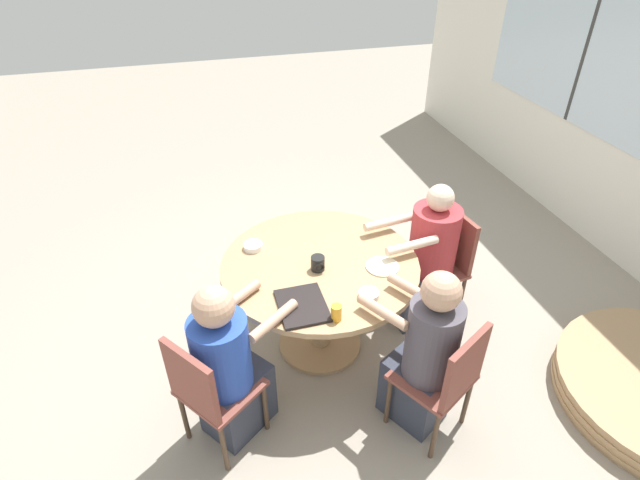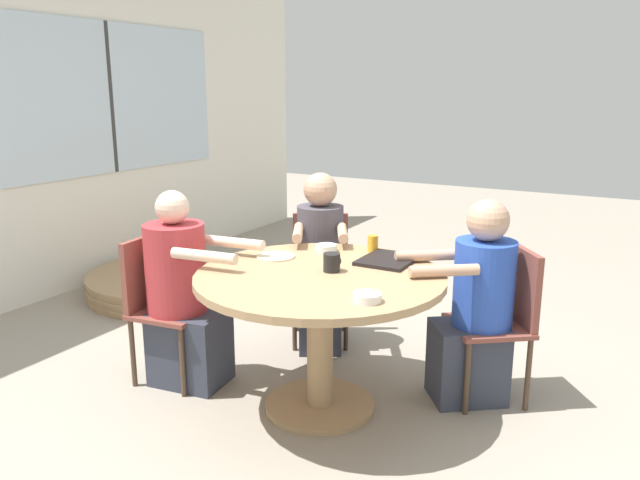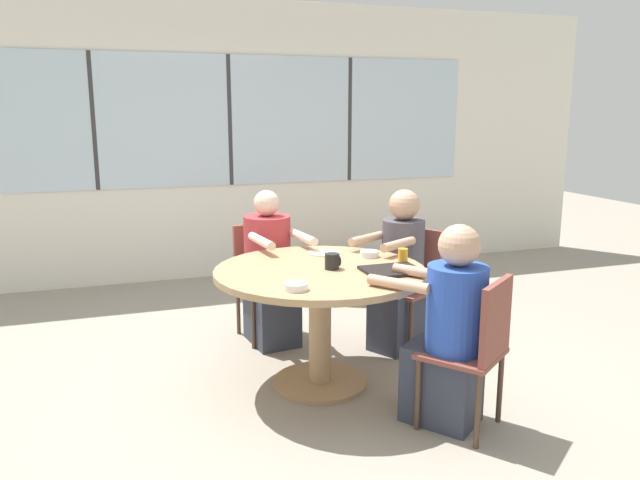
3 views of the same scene
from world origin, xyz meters
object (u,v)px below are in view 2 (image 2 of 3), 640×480
person_woman_green_shirt (183,300)px  juice_glass (373,244)px  person_man_blue_shirt (476,312)px  bowl_white_shallow (367,297)px  chair_for_man_blue_shirt (505,311)px  bowl_cereal (326,248)px  person_man_teal_shirt (320,269)px  chair_for_woman_green_shirt (159,296)px  folded_table_stack (173,282)px  coffee_mug (332,262)px  chair_for_man_teal_shirt (320,265)px

person_woman_green_shirt → juice_glass: size_ratio=11.54×
person_man_blue_shirt → bowl_white_shallow: (-0.79, 0.29, 0.27)m
chair_for_man_blue_shirt → bowl_cereal: chair_for_man_blue_shirt is taller
chair_for_man_blue_shirt → person_man_teal_shirt: 1.25m
person_man_blue_shirt → bowl_cereal: 0.92m
bowl_white_shallow → person_woman_green_shirt: bearing=82.4°
juice_glass → bowl_cereal: juice_glass is taller
bowl_white_shallow → bowl_cereal: 0.90m
person_man_blue_shirt → chair_for_woman_green_shirt: bearing=74.0°
person_man_teal_shirt → bowl_white_shallow: (-1.03, -0.82, 0.25)m
person_man_teal_shirt → bowl_cereal: size_ratio=9.52×
folded_table_stack → person_man_teal_shirt: bearing=-102.1°
person_man_blue_shirt → juice_glass: person_man_blue_shirt is taller
person_woman_green_shirt → person_man_teal_shirt: bearing=146.2°
bowl_white_shallow → bowl_cereal: (0.68, 0.59, 0.00)m
person_man_blue_shirt → bowl_white_shallow: 0.88m
person_man_blue_shirt → bowl_white_shallow: bearing=123.0°
chair_for_man_blue_shirt → juice_glass: juice_glass is taller
person_woman_green_shirt → folded_table_stack: size_ratio=0.81×
chair_for_woman_green_shirt → person_man_blue_shirt: (0.64, -1.71, -0.00)m
person_woman_green_shirt → folded_table_stack: 1.76m
chair_for_woman_green_shirt → person_man_teal_shirt: bearing=138.6°
person_man_blue_shirt → folded_table_stack: size_ratio=0.81×
chair_for_man_blue_shirt → person_woman_green_shirt: person_woman_green_shirt is taller
person_man_blue_shirt → juice_glass: bearing=51.2°
chair_for_woman_green_shirt → juice_glass: size_ratio=8.65×
juice_glass → folded_table_stack: (0.57, 2.11, -0.72)m
coffee_mug → juice_glass: (0.47, -0.02, 0.00)m
coffee_mug → bowl_white_shallow: bearing=-133.2°
coffee_mug → bowl_cereal: (0.34, 0.22, -0.03)m
chair_for_woman_green_shirt → bowl_cereal: size_ratio=6.99×
bowl_white_shallow → chair_for_man_blue_shirt: bearing=-25.7°
chair_for_woman_green_shirt → chair_for_man_teal_shirt: size_ratio=1.00×
juice_glass → person_woman_green_shirt: bearing=125.4°
person_man_teal_shirt → coffee_mug: bearing=94.4°
chair_for_man_teal_shirt → bowl_cereal: (-0.49, -0.31, 0.27)m
person_woman_green_shirt → coffee_mug: (0.18, -0.88, 0.31)m
chair_for_woman_green_shirt → coffee_mug: coffee_mug is taller
person_woman_green_shirt → chair_for_man_blue_shirt: bearing=106.1°
chair_for_woman_green_shirt → juice_glass: bearing=114.6°
coffee_mug → chair_for_man_teal_shirt: bearing=32.7°
chair_for_man_teal_shirt → folded_table_stack: 1.62m
coffee_mug → person_man_teal_shirt: bearing=33.5°
coffee_mug → bowl_cereal: size_ratio=0.79×
chair_for_man_blue_shirt → bowl_white_shallow: chair_for_man_blue_shirt is taller
chair_for_woman_green_shirt → folded_table_stack: bearing=-147.2°
chair_for_man_teal_shirt → person_man_teal_shirt: size_ratio=0.73×
person_woman_green_shirt → bowl_white_shallow: bearing=75.2°
chair_for_man_blue_shirt → juice_glass: size_ratio=8.65×
chair_for_woman_green_shirt → person_man_blue_shirt: size_ratio=0.76×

